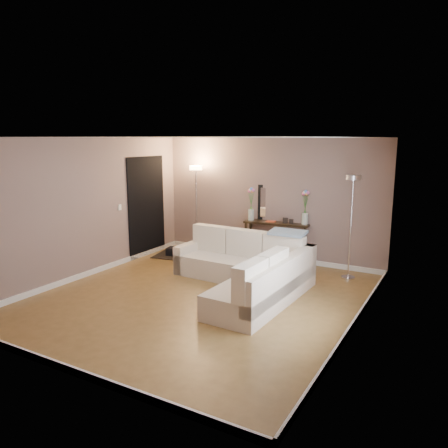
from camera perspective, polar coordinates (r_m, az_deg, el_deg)
The scene contains 23 objects.
floor at distance 7.34m, azimuth -3.12°, elevation -9.56°, with size 5.00×5.50×0.01m, color olive.
ceiling at distance 6.86m, azimuth -3.35°, elevation 11.27°, with size 5.00×5.50×0.01m, color white.
wall_back at distance 9.39m, azimuth 5.90°, elevation 3.21°, with size 5.00×0.02×2.60m, color gray.
wall_front at distance 4.95m, azimuth -20.79°, elevation -4.67°, with size 5.00×0.02×2.60m, color gray.
wall_left at distance 8.59m, azimuth -17.49°, elevation 2.01°, with size 0.02×5.50×2.60m, color gray.
wall_right at distance 6.03m, azimuth 17.27°, elevation -1.68°, with size 0.02×5.50×2.60m, color gray.
baseboard_back at distance 9.62m, azimuth 5.70°, elevation -4.20°, with size 5.00×0.03×0.10m, color white.
baseboard_front at distance 5.43m, azimuth -19.63°, elevation -17.42°, with size 5.00×0.03×0.10m, color white.
baseboard_left at distance 8.84m, azimuth -16.90°, elevation -6.03°, with size 0.03×5.50×0.10m, color white.
baseboard_right at distance 6.42m, azimuth 16.39°, elevation -12.60°, with size 0.03×5.50×0.10m, color white.
doorway at distance 9.82m, azimuth -10.07°, elevation 2.26°, with size 0.02×1.20×2.20m, color black.
switch_plate at distance 9.17m, azimuth -13.46°, elevation 2.14°, with size 0.02×0.08×0.12m, color white.
sectional_sofa at distance 7.65m, azimuth 3.18°, elevation -6.03°, with size 2.58×2.54×0.90m.
throw_blanket at distance 7.84m, azimuth 8.33°, elevation -1.11°, with size 0.64×0.37×0.05m, color #7C90A0.
console_table at distance 9.36m, azimuth 6.37°, elevation -1.93°, with size 1.42×0.52×0.85m.
leaning_mirror at distance 9.36m, azimuth 7.31°, elevation 2.68°, with size 0.98×0.15×0.77m.
table_decor at distance 9.22m, azimuth 6.86°, elevation 0.30°, with size 0.59×0.15×0.14m.
flower_vase_left at distance 9.38m, azimuth 3.56°, elevation 2.25°, with size 0.16×0.14×0.73m.
flower_vase_right at distance 9.06m, azimuth 10.55°, elevation 1.76°, with size 0.16×0.14×0.73m.
floor_lamp_lit at distance 9.90m, azimuth -3.66°, elevation 4.24°, with size 0.33×0.33×1.98m.
floor_lamp_unlit at distance 8.28m, azimuth 16.37°, elevation 2.22°, with size 0.29×0.29×1.94m.
charcoal_rug at distance 9.87m, azimuth -4.98°, elevation -4.05°, with size 1.29×0.97×0.02m, color black.
black_bag at distance 9.84m, azimuth -6.36°, elevation -3.77°, with size 0.37×0.26×0.24m, color black.
Camera 1 is at (3.72, -5.77, 2.59)m, focal length 35.00 mm.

